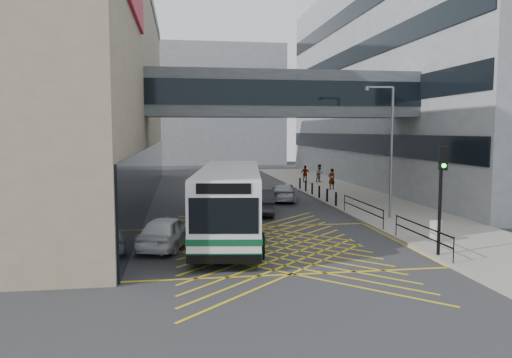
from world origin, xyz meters
name	(u,v)px	position (x,y,z in m)	size (l,w,h in m)	color
ground	(270,246)	(0.00, 0.00, 0.00)	(120.00, 120.00, 0.00)	#333335
building_right	(469,80)	(23.98, 24.00, 10.00)	(24.09, 44.00, 20.00)	gray
building_far	(191,106)	(-2.00, 60.00, 9.00)	(28.00, 16.00, 18.00)	gray
skybridge	(282,95)	(3.00, 12.00, 7.50)	(20.00, 4.10, 3.00)	#494F54
pavement	(350,196)	(9.00, 15.00, 0.08)	(6.00, 54.00, 0.16)	gray
box_junction	(270,246)	(0.00, 0.00, 0.00)	(12.00, 9.00, 0.01)	gold
bus	(230,201)	(-1.56, 1.94, 1.79)	(4.34, 12.19, 3.34)	silver
car_white	(167,232)	(-4.50, 0.29, 0.72)	(1.86, 4.55, 1.45)	white
car_dark	(260,201)	(0.94, 8.48, 0.79)	(1.97, 5.05, 1.58)	black
car_silver	(284,192)	(3.57, 13.80, 0.69)	(1.86, 4.40, 1.37)	#9DA0A6
traffic_light	(441,185)	(6.22, -3.33, 2.97)	(0.34, 0.51, 4.31)	black
street_lamp	(389,144)	(7.70, 5.15, 4.37)	(1.68, 0.39, 7.39)	slate
litter_bin	(435,231)	(7.37, -0.92, 0.62)	(0.53, 0.53, 0.92)	#ADA89E
kerb_railings	(385,216)	(6.15, 1.78, 0.88)	(0.05, 12.54, 1.00)	black
bollards	(316,190)	(6.25, 15.00, 0.61)	(0.14, 10.14, 0.90)	black
pedestrian_a	(332,179)	(8.75, 19.04, 1.04)	(0.70, 0.50, 1.75)	gray
pedestrian_b	(320,173)	(9.43, 25.01, 1.01)	(0.83, 0.48, 1.69)	gray
pedestrian_c	(305,174)	(7.95, 24.85, 0.97)	(0.96, 0.46, 1.62)	gray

